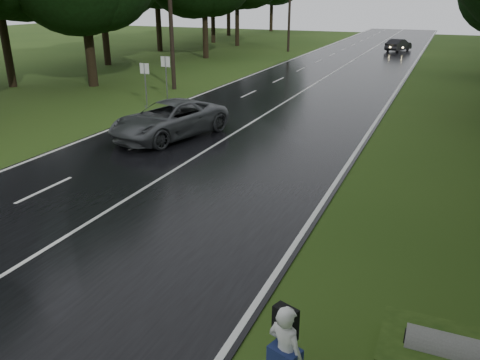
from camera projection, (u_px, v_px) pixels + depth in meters
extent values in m
plane|color=#2C4614|center=(74.00, 233.00, 13.11)|extent=(160.00, 160.00, 0.00)
cube|color=black|center=(292.00, 98.00, 30.22)|extent=(12.00, 140.00, 0.04)
cube|color=silver|center=(292.00, 97.00, 30.22)|extent=(0.12, 140.00, 0.01)
imported|color=#575A5C|center=(169.00, 119.00, 21.61)|extent=(4.13, 6.29, 1.61)
imported|color=black|center=(399.00, 45.00, 55.01)|extent=(2.72, 4.40, 1.37)
imported|color=silver|center=(285.00, 353.00, 7.46)|extent=(0.74, 0.61, 1.74)
cube|color=black|center=(285.00, 323.00, 7.56)|extent=(0.44, 0.33, 0.56)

